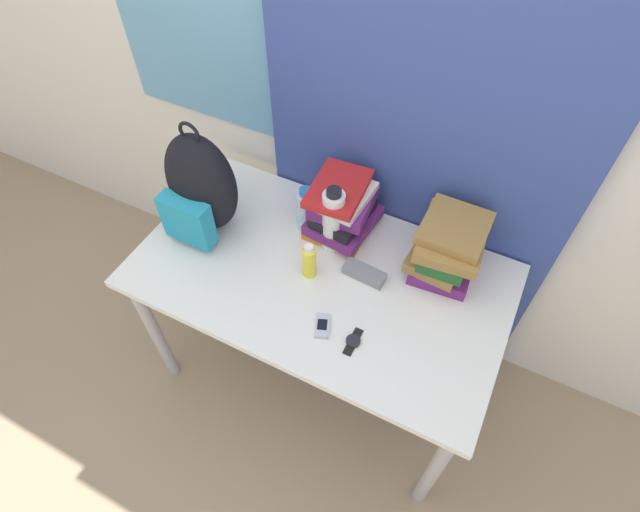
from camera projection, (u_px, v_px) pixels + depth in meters
name	position (u px, v px, depth m)	size (l,w,h in m)	color
ground_plane	(281.00, 439.00, 2.14)	(12.00, 12.00, 0.00)	#9E8466
wall_back	(382.00, 81.00, 1.63)	(6.00, 0.06, 2.50)	silver
curtain_blue	(426.00, 104.00, 1.55)	(1.12, 0.04, 2.50)	#384C93
desk	(320.00, 288.00, 1.83)	(1.32, 0.75, 0.75)	silver
backpack	(200.00, 187.00, 1.76)	(0.27, 0.24, 0.47)	black
book_stack_left	(342.00, 209.00, 1.81)	(0.25, 0.27, 0.22)	orange
book_stack_center	(448.00, 247.00, 1.70)	(0.24, 0.29, 0.22)	#6B2370
water_bottle	(307.00, 210.00, 1.83)	(0.08, 0.08, 0.19)	silver
sports_bottle	(333.00, 220.00, 1.75)	(0.08, 0.08, 0.28)	white
sunscreen_bottle	(309.00, 261.00, 1.71)	(0.05, 0.05, 0.15)	yellow
cell_phone	(322.00, 326.00, 1.62)	(0.08, 0.10, 0.02)	#B7BCC6
sunglasses_case	(364.00, 273.00, 1.74)	(0.15, 0.07, 0.04)	gray
wristwatch	(353.00, 341.00, 1.59)	(0.05, 0.10, 0.01)	black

